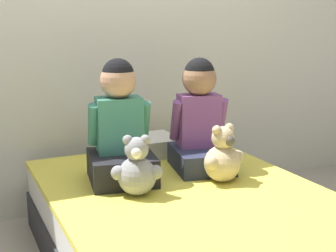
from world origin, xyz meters
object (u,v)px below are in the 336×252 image
object	(u,v)px
child_on_right	(200,121)
teddy_bear_held_by_left_child	(137,170)
bed	(196,237)
child_on_left	(120,130)
pillow_at_headboard	(137,147)
teddy_bear_held_by_right_child	(223,158)

from	to	relation	value
child_on_right	teddy_bear_held_by_left_child	distance (m)	0.56
bed	child_on_left	bearing A→B (deg)	120.41
child_on_left	teddy_bear_held_by_left_child	bearing A→B (deg)	-81.64
teddy_bear_held_by_left_child	pillow_at_headboard	size ratio (longest dim) A/B	0.59
child_on_left	teddy_bear_held_by_right_child	bearing A→B (deg)	-19.06
bed	teddy_bear_held_by_left_child	world-z (taller)	teddy_bear_held_by_left_child
teddy_bear_held_by_left_child	bed	bearing A→B (deg)	-10.21
pillow_at_headboard	bed	bearing A→B (deg)	-90.00
child_on_right	child_on_left	bearing A→B (deg)	-168.31
child_on_left	child_on_right	size ratio (longest dim) A/B	1.02
child_on_left	teddy_bear_held_by_right_child	xyz separation A→B (m)	(0.46, -0.26, -0.14)
teddy_bear_held_by_right_child	child_on_left	bearing A→B (deg)	140.31
child_on_left	child_on_right	world-z (taller)	child_on_left
teddy_bear_held_by_left_child	pillow_at_headboard	xyz separation A→B (m)	(0.24, 0.62, -0.07)
teddy_bear_held_by_left_child	child_on_right	bearing A→B (deg)	49.98
pillow_at_headboard	teddy_bear_held_by_left_child	bearing A→B (deg)	-111.29
bed	child_on_left	distance (m)	0.66
bed	teddy_bear_held_by_right_child	size ratio (longest dim) A/B	6.34
child_on_left	child_on_right	xyz separation A→B (m)	(0.47, 0.00, 0.01)
child_on_right	pillow_at_headboard	bearing A→B (deg)	133.80
bed	pillow_at_headboard	size ratio (longest dim) A/B	3.83
pillow_at_headboard	child_on_left	bearing A→B (deg)	-122.38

